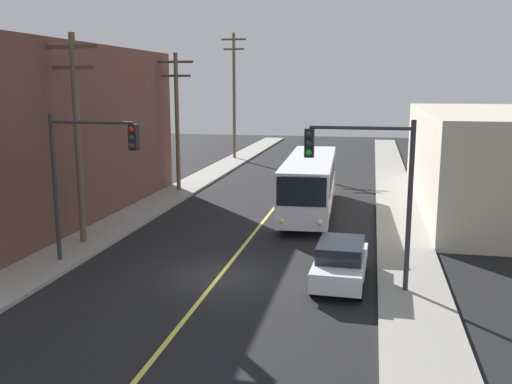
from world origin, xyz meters
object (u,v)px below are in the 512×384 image
utility_pole_near (77,129)px  traffic_signal_left_corner (88,161)px  utility_pole_mid (177,116)px  parked_car_white (341,262)px  traffic_signal_right_corner (365,173)px  utility_pole_far (234,91)px  city_bus (310,182)px

utility_pole_near → traffic_signal_left_corner: 3.49m
utility_pole_near → utility_pole_mid: utility_pole_near is taller
parked_car_white → traffic_signal_left_corner: traffic_signal_left_corner is taller
parked_car_white → traffic_signal_right_corner: bearing=-38.0°
parked_car_white → utility_pole_mid: utility_pole_mid is taller
utility_pole_mid → traffic_signal_left_corner: (1.88, -15.91, -0.93)m
utility_pole_near → utility_pole_far: 30.75m
traffic_signal_left_corner → utility_pole_mid: bearing=96.7°
utility_pole_near → parked_car_white: bearing=-13.5°
parked_car_white → traffic_signal_right_corner: (0.79, -0.61, 3.46)m
utility_pole_mid → utility_pole_near: bearing=-90.2°
city_bus → utility_pole_mid: size_ratio=1.33×
utility_pole_far → traffic_signal_left_corner: size_ratio=1.99×
city_bus → utility_pole_near: (-9.54, -8.69, 3.51)m
utility_pole_near → traffic_signal_right_corner: utility_pole_near is taller
city_bus → utility_pole_near: size_ratio=1.30×
city_bus → utility_pole_mid: (-9.49, 4.49, 3.41)m
utility_pole_mid → traffic_signal_left_corner: utility_pole_mid is taller
parked_car_white → traffic_signal_right_corner: size_ratio=0.74×
city_bus → utility_pole_near: 13.37m
utility_pole_mid → utility_pole_far: size_ratio=0.77×
parked_car_white → utility_pole_far: 36.22m
utility_pole_mid → utility_pole_far: bearing=91.1°
city_bus → utility_pole_mid: 11.04m
city_bus → traffic_signal_left_corner: size_ratio=2.04×
traffic_signal_left_corner → traffic_signal_right_corner: size_ratio=1.00×
utility_pole_far → city_bus: bearing=-66.0°
utility_pole_mid → traffic_signal_right_corner: utility_pole_mid is taller
utility_pole_near → traffic_signal_right_corner: (12.75, -3.49, -1.02)m
city_bus → parked_car_white: size_ratio=2.74×
city_bus → parked_car_white: city_bus is taller
utility_pole_far → utility_pole_mid: bearing=-88.9°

